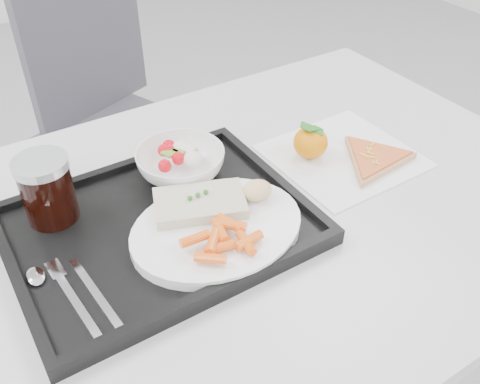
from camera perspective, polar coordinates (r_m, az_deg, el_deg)
name	(u,v)px	position (r m, az deg, el deg)	size (l,w,h in m)	color
table	(232,241)	(0.92, -0.86, -5.23)	(1.20, 0.80, 0.75)	silver
chair	(107,105)	(1.66, -13.97, 9.04)	(0.55, 0.56, 0.93)	#3F3E46
tray	(159,227)	(0.84, -8.59, -3.72)	(0.45, 0.35, 0.03)	black
dinner_plate	(217,229)	(0.81, -2.47, -3.98)	(0.27, 0.27, 0.02)	white
fish_fillet	(200,203)	(0.83, -4.31, -1.19)	(0.16, 0.13, 0.03)	beige
bread_roll	(257,190)	(0.84, 1.83, 0.17)	(0.06, 0.05, 0.03)	#CBBA75
salad_bowl	(181,163)	(0.92, -6.35, 3.10)	(0.15, 0.15, 0.05)	white
cola_glass	(47,188)	(0.86, -19.90, 0.37)	(0.08, 0.08, 0.11)	black
cutlery	(66,287)	(0.77, -18.09, -9.63)	(0.09, 0.17, 0.01)	silver
napkin	(343,156)	(1.02, 10.89, 3.80)	(0.25, 0.24, 0.00)	white
tangerine	(311,142)	(0.99, 7.54, 5.29)	(0.08, 0.08, 0.07)	orange
pizza_slice	(374,158)	(1.01, 14.12, 3.51)	(0.25, 0.25, 0.02)	tan
carrot_pile	(224,238)	(0.76, -1.73, -4.98)	(0.11, 0.09, 0.02)	orange
salad_contents	(180,153)	(0.93, -6.42, 4.12)	(0.08, 0.08, 0.03)	red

